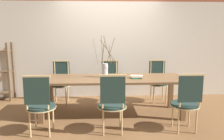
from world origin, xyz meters
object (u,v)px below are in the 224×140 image
object	(u,v)px
vase_centerpiece	(105,69)
book_stack	(136,77)
chair_far_center	(158,80)
chair_near_center	(186,101)
dining_table	(112,82)

from	to	relation	value
vase_centerpiece	book_stack	bearing A→B (deg)	-10.88
chair_far_center	book_stack	size ratio (longest dim) A/B	3.96
chair_near_center	book_stack	xyz separation A→B (m)	(-0.68, 0.75, 0.25)
vase_centerpiece	book_stack	distance (m)	0.62
vase_centerpiece	chair_far_center	bearing A→B (deg)	31.64
chair_near_center	vase_centerpiece	xyz separation A→B (m)	(-1.27, 0.87, 0.39)
dining_table	vase_centerpiece	world-z (taller)	vase_centerpiece
vase_centerpiece	book_stack	world-z (taller)	vase_centerpiece
vase_centerpiece	dining_table	bearing A→B (deg)	-19.99
chair_near_center	chair_far_center	xyz separation A→B (m)	(-0.02, 1.64, 0.00)
dining_table	chair_far_center	bearing A→B (deg)	36.29
dining_table	vase_centerpiece	size ratio (longest dim) A/B	3.45
chair_near_center	vase_centerpiece	size ratio (longest dim) A/B	1.21
chair_near_center	chair_far_center	world-z (taller)	same
chair_far_center	chair_near_center	bearing A→B (deg)	90.78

